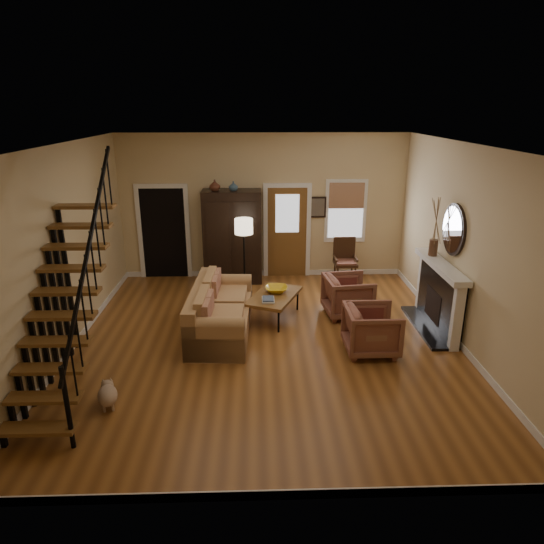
{
  "coord_description": "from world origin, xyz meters",
  "views": [
    {
      "loc": [
        -0.16,
        -7.46,
        3.87
      ],
      "look_at": [
        0.1,
        0.4,
        1.15
      ],
      "focal_mm": 32.0,
      "sensor_mm": 36.0,
      "label": 1
    }
  ],
  "objects_px": {
    "coffee_table": "(274,306)",
    "armchair_left": "(372,330)",
    "armchair_right": "(348,296)",
    "floor_lamp": "(244,257)",
    "sofa": "(221,310)",
    "armoire": "(233,237)",
    "side_chair": "(345,261)"
  },
  "relations": [
    {
      "from": "coffee_table",
      "to": "armchair_left",
      "type": "distance_m",
      "value": 2.08
    },
    {
      "from": "armchair_right",
      "to": "floor_lamp",
      "type": "height_order",
      "value": "floor_lamp"
    },
    {
      "from": "sofa",
      "to": "armchair_left",
      "type": "bearing_deg",
      "value": -15.43
    },
    {
      "from": "armchair_left",
      "to": "armchair_right",
      "type": "relative_size",
      "value": 0.99
    },
    {
      "from": "armoire",
      "to": "floor_lamp",
      "type": "bearing_deg",
      "value": -72.08
    },
    {
      "from": "sofa",
      "to": "floor_lamp",
      "type": "bearing_deg",
      "value": 80.69
    },
    {
      "from": "armoire",
      "to": "coffee_table",
      "type": "distance_m",
      "value": 2.43
    },
    {
      "from": "armchair_right",
      "to": "floor_lamp",
      "type": "relative_size",
      "value": 0.52
    },
    {
      "from": "armchair_left",
      "to": "armchair_right",
      "type": "bearing_deg",
      "value": 3.98
    },
    {
      "from": "armoire",
      "to": "floor_lamp",
      "type": "relative_size",
      "value": 1.27
    },
    {
      "from": "armoire",
      "to": "side_chair",
      "type": "height_order",
      "value": "armoire"
    },
    {
      "from": "coffee_table",
      "to": "floor_lamp",
      "type": "bearing_deg",
      "value": 114.65
    },
    {
      "from": "side_chair",
      "to": "floor_lamp",
      "type": "bearing_deg",
      "value": -163.85
    },
    {
      "from": "sofa",
      "to": "side_chair",
      "type": "height_order",
      "value": "side_chair"
    },
    {
      "from": "floor_lamp",
      "to": "side_chair",
      "type": "xyz_separation_m",
      "value": [
        2.27,
        0.66,
        -0.32
      ]
    },
    {
      "from": "sofa",
      "to": "armchair_right",
      "type": "xyz_separation_m",
      "value": [
        2.39,
        0.69,
        -0.03
      ]
    },
    {
      "from": "armoire",
      "to": "floor_lamp",
      "type": "height_order",
      "value": "armoire"
    },
    {
      "from": "armoire",
      "to": "armchair_left",
      "type": "height_order",
      "value": "armoire"
    },
    {
      "from": "armchair_right",
      "to": "armchair_left",
      "type": "bearing_deg",
      "value": 177.85
    },
    {
      "from": "side_chair",
      "to": "coffee_table",
      "type": "bearing_deg",
      "value": -131.25
    },
    {
      "from": "armoire",
      "to": "side_chair",
      "type": "xyz_separation_m",
      "value": [
        2.55,
        -0.2,
        -0.54
      ]
    },
    {
      "from": "armchair_left",
      "to": "armchair_right",
      "type": "xyz_separation_m",
      "value": [
        -0.12,
        1.49,
        0.0
      ]
    },
    {
      "from": "armoire",
      "to": "armchair_right",
      "type": "height_order",
      "value": "armoire"
    },
    {
      "from": "armchair_right",
      "to": "floor_lamp",
      "type": "xyz_separation_m",
      "value": [
        -2.01,
        1.16,
        0.43
      ]
    },
    {
      "from": "side_chair",
      "to": "armchair_right",
      "type": "bearing_deg",
      "value": -98.28
    },
    {
      "from": "armchair_left",
      "to": "floor_lamp",
      "type": "xyz_separation_m",
      "value": [
        -2.13,
        2.65,
        0.44
      ]
    },
    {
      "from": "coffee_table",
      "to": "side_chair",
      "type": "height_order",
      "value": "side_chair"
    },
    {
      "from": "armchair_right",
      "to": "side_chair",
      "type": "height_order",
      "value": "side_chair"
    },
    {
      "from": "sofa",
      "to": "coffee_table",
      "type": "bearing_deg",
      "value": 33.15
    },
    {
      "from": "armchair_right",
      "to": "armoire",
      "type": "bearing_deg",
      "value": 41.88
    },
    {
      "from": "side_chair",
      "to": "sofa",
      "type": "bearing_deg",
      "value": -136.71
    },
    {
      "from": "armchair_right",
      "to": "side_chair",
      "type": "bearing_deg",
      "value": -15.0
    }
  ]
}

